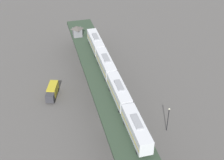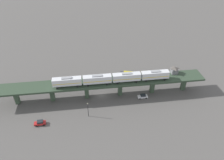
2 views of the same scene
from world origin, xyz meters
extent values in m
plane|color=#514F4C|center=(0.00, 0.00, 0.00)|extent=(400.00, 400.00, 0.00)
cube|color=#2C3D2C|center=(0.00, 0.00, 7.52)|extent=(29.60, 91.43, 0.80)
cube|color=#384C38|center=(-8.97, -37.44, 3.56)|extent=(2.17, 2.17, 7.12)
cube|color=#384C38|center=(-5.47, -22.85, 3.56)|extent=(2.17, 2.17, 7.12)
cube|color=#384C38|center=(-1.98, -8.27, 3.56)|extent=(2.17, 2.17, 7.12)
cube|color=#384C38|center=(1.51, 6.32, 3.56)|extent=(2.17, 2.17, 7.12)
cube|color=silver|center=(-6.85, -22.59, 10.46)|extent=(5.52, 12.32, 3.10)
cube|color=gold|center=(-6.85, -22.59, 10.16)|extent=(5.50, 12.10, 0.24)
cube|color=gray|center=(-6.85, -22.59, 12.19)|extent=(2.34, 4.41, 0.36)
cylinder|color=black|center=(-8.99, -26.40, 8.34)|extent=(0.41, 0.87, 0.84)
cylinder|color=black|center=(-6.67, -26.95, 8.34)|extent=(0.41, 0.87, 0.84)
cylinder|color=black|center=(-7.03, -18.23, 8.34)|extent=(0.41, 0.87, 0.84)
cylinder|color=black|center=(-4.71, -18.78, 8.34)|extent=(0.41, 0.87, 0.84)
cube|color=silver|center=(-3.92, -10.33, 10.46)|extent=(5.52, 12.32, 3.10)
cube|color=gold|center=(-3.92, -10.33, 10.16)|extent=(5.50, 12.10, 0.24)
cube|color=gray|center=(-3.92, -10.33, 12.19)|extent=(2.34, 4.41, 0.36)
cylinder|color=black|center=(-6.05, -14.14, 8.34)|extent=(0.41, 0.87, 0.84)
cylinder|color=black|center=(-3.74, -14.70, 8.34)|extent=(0.41, 0.87, 0.84)
cylinder|color=black|center=(-4.09, -5.97, 8.34)|extent=(0.41, 0.87, 0.84)
cylinder|color=black|center=(-1.78, -6.53, 8.34)|extent=(0.41, 0.87, 0.84)
cube|color=silver|center=(-0.98, 1.92, 10.46)|extent=(5.52, 12.32, 3.10)
cube|color=gold|center=(-0.98, 1.92, 10.16)|extent=(5.50, 12.10, 0.24)
cube|color=gray|center=(-0.98, 1.92, 12.19)|extent=(2.34, 4.41, 0.36)
cylinder|color=black|center=(-3.12, -1.89, 8.34)|extent=(0.41, 0.87, 0.84)
cylinder|color=black|center=(-0.80, -2.44, 8.34)|extent=(0.41, 0.87, 0.84)
cylinder|color=black|center=(-1.16, 6.28, 8.34)|extent=(0.41, 0.87, 0.84)
cylinder|color=black|center=(1.16, 5.73, 8.34)|extent=(0.41, 0.87, 0.84)
cube|color=silver|center=(1.96, 14.17, 10.46)|extent=(5.52, 12.32, 3.10)
cube|color=gold|center=(1.96, 14.17, 10.16)|extent=(5.50, 12.10, 0.24)
cube|color=gray|center=(1.96, 14.17, 12.19)|extent=(2.34, 4.41, 0.36)
cylinder|color=black|center=(-0.18, 10.36, 8.34)|extent=(0.41, 0.87, 0.84)
cylinder|color=black|center=(2.13, 9.81, 8.34)|extent=(0.41, 0.87, 0.84)
cylinder|color=black|center=(1.78, 18.53, 8.34)|extent=(0.41, 0.87, 0.84)
cylinder|color=black|center=(4.09, 17.98, 8.34)|extent=(0.41, 0.87, 0.84)
cube|color=slate|center=(-5.56, -33.52, 9.17)|extent=(3.38, 3.38, 2.50)
pyramid|color=#4C4742|center=(-5.56, -33.52, 10.87)|extent=(3.88, 3.88, 0.90)
cube|color=silver|center=(-7.93, -16.84, 0.73)|extent=(2.76, 4.70, 0.80)
cube|color=#1E2328|center=(-7.97, -16.99, 1.51)|extent=(2.10, 2.52, 0.76)
cylinder|color=black|center=(-9.09, -18.04, 0.33)|extent=(0.38, 0.70, 0.66)
cylinder|color=black|center=(-7.43, -18.43, 0.33)|extent=(0.38, 0.70, 0.66)
cylinder|color=black|center=(-8.44, -15.26, 0.33)|extent=(0.38, 0.70, 0.66)
cylinder|color=black|center=(-6.77, -15.65, 0.33)|extent=(0.38, 0.70, 0.66)
cube|color=#333338|center=(10.90, -14.63, 1.65)|extent=(2.92, 2.85, 2.30)
cube|color=gold|center=(9.04, -17.71, 1.85)|extent=(4.66, 5.64, 2.70)
cylinder|color=black|center=(11.75, -15.14, 0.50)|extent=(0.82, 1.04, 1.00)
cylinder|color=black|center=(10.05, -14.12, 0.50)|extent=(0.82, 1.04, 1.00)
cylinder|color=black|center=(9.12, -19.58, 0.50)|extent=(0.82, 1.04, 1.00)
cylinder|color=black|center=(7.35, -18.51, 0.50)|extent=(0.82, 1.04, 1.00)
cylinder|color=black|center=(-10.38, 9.07, 3.25)|extent=(0.20, 0.20, 6.50)
sphere|color=beige|center=(-10.38, 9.07, 6.72)|extent=(0.44, 0.44, 0.44)
camera|label=1|loc=(27.58, 51.76, 53.15)|focal=50.00mm
camera|label=2|loc=(-73.61, 23.20, 63.09)|focal=35.00mm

